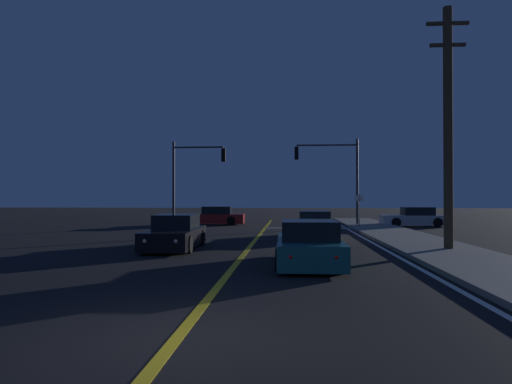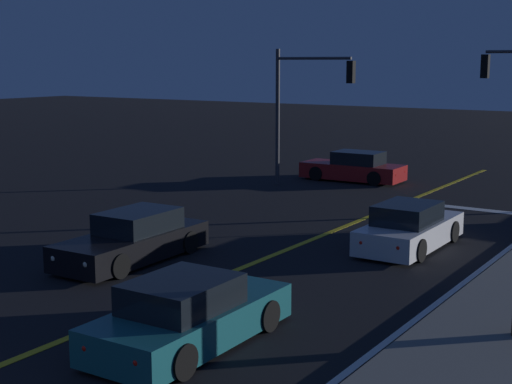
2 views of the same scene
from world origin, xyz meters
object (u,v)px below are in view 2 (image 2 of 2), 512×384
object	(u,v)px
car_distant_tail_white	(409,228)
traffic_signal_far_left	(304,96)
car_parked_curb_teal	(189,315)
car_far_approaching_black	(134,239)
car_mid_block_red	(354,168)

from	to	relation	value
car_distant_tail_white	traffic_signal_far_left	xyz separation A→B (m)	(-7.88, 7.67, 3.30)
car_distant_tail_white	traffic_signal_far_left	bearing A→B (deg)	135.85
car_parked_curb_teal	car_distant_tail_white	distance (m)	9.43
car_parked_curb_teal	car_distant_tail_white	xyz separation A→B (m)	(0.66, 9.40, -0.00)
car_parked_curb_teal	car_far_approaching_black	distance (m)	6.48
car_mid_block_red	car_parked_curb_teal	bearing A→B (deg)	-163.99
traffic_signal_far_left	car_mid_block_red	bearing A→B (deg)	68.37
car_parked_curb_teal	car_far_approaching_black	xyz separation A→B (m)	(-5.07, 4.04, -0.00)
car_distant_tail_white	car_far_approaching_black	distance (m)	7.84
car_mid_block_red	car_distant_tail_white	bearing A→B (deg)	-148.05
car_parked_curb_teal	car_distant_tail_white	bearing A→B (deg)	85.40
car_mid_block_red	car_far_approaching_black	bearing A→B (deg)	-177.31
car_parked_curb_teal	car_far_approaching_black	bearing A→B (deg)	140.80
car_far_approaching_black	traffic_signal_far_left	distance (m)	13.62
car_mid_block_red	traffic_signal_far_left	distance (m)	4.42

